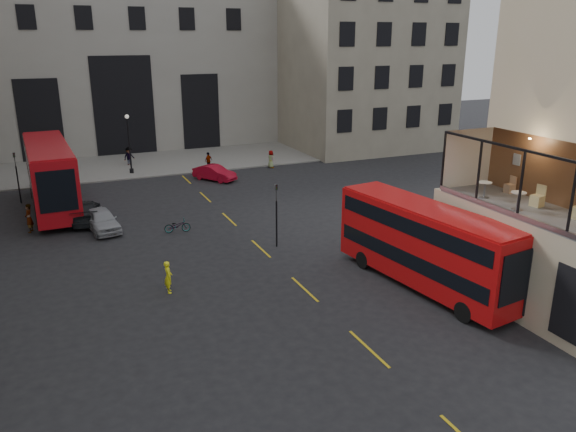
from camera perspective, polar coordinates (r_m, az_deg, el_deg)
name	(u,v)px	position (r m, az deg, el deg)	size (l,w,h in m)	color
ground	(411,339)	(24.17, 12.34, -12.06)	(140.00, 140.00, 0.00)	black
host_frontage	(536,264)	(27.28, 23.87, -4.44)	(3.00, 11.00, 4.50)	tan
cafe_floor	(543,214)	(26.56, 24.49, 0.17)	(3.00, 10.00, 0.10)	slate
gateway	(113,60)	(65.20, -17.31, 14.90)	(35.00, 10.60, 18.00)	#98968E
building_right	(354,50)	(65.49, 6.74, 16.45)	(16.60, 18.60, 20.00)	gray
pavement_far	(125,165)	(56.37, -16.20, 5.04)	(40.00, 12.00, 0.12)	slate
traffic_light_near	(276,207)	(32.44, -1.18, 0.90)	(0.16, 0.20, 3.80)	black
traffic_light_far	(16,171)	(45.74, -25.87, 4.12)	(0.16, 0.20, 3.80)	black
street_lamp_b	(130,148)	(52.02, -15.79, 6.68)	(0.36, 0.36, 5.33)	black
bus_near	(425,242)	(28.04, 13.75, -2.62)	(3.75, 10.59, 4.13)	#AD0C0D
bus_far	(50,173)	(42.92, -23.00, 4.04)	(3.23, 12.05, 4.77)	#A70B12
car_a	(102,220)	(37.59, -18.39, -0.38)	(1.67, 4.14, 1.41)	#9B9DA2
car_b	(215,173)	(48.68, -7.47, 4.36)	(1.37, 3.93, 1.30)	#A70A1F
car_c	(85,211)	(39.80, -19.91, 0.44)	(1.96, 4.83, 1.40)	black
bicycle	(177,226)	(36.14, -11.17, -0.98)	(0.57, 1.62, 0.85)	gray
cyclist	(168,277)	(27.78, -12.07, -6.07)	(0.59, 0.39, 1.61)	#FFFB1A
pedestrian_b	(129,157)	(55.71, -15.84, 5.83)	(1.18, 0.68, 1.83)	gray
pedestrian_c	(209,161)	(52.82, -8.08, 5.58)	(0.94, 0.39, 1.61)	gray
pedestrian_d	(271,159)	(52.92, -1.76, 5.80)	(0.81, 0.53, 1.65)	gray
pedestrian_e	(29,218)	(38.91, -24.83, -0.20)	(0.67, 0.44, 1.85)	gray
cafe_table_mid	(518,198)	(26.44, 22.35, 1.70)	(0.65, 0.65, 0.81)	beige
cafe_table_far	(485,187)	(27.92, 19.38, 2.77)	(0.61, 0.61, 0.76)	silver
cafe_chair_c	(537,200)	(27.41, 24.00, 1.50)	(0.54, 0.54, 0.96)	#D2B879
cafe_chair_d	(510,188)	(29.27, 21.60, 2.67)	(0.41, 0.41, 0.82)	tan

